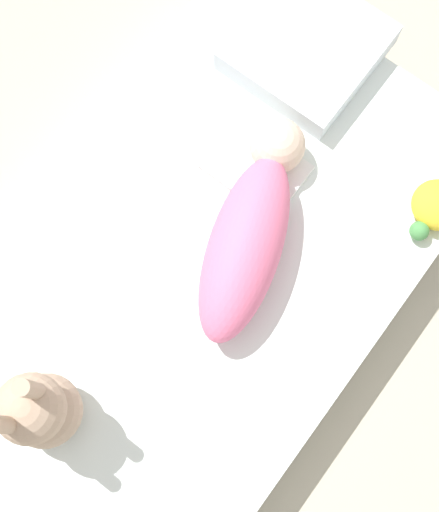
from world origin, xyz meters
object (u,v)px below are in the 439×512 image
Objects in this scene: bunny_plush at (39,410)px; turtle_plush at (437,207)px; swaddled_baby at (250,230)px; pillow at (307,48)px.

turtle_plush is at bearing 155.15° from bunny_plush.
bunny_plush is at bearing -24.85° from turtle_plush.
bunny_plush is (0.57, -0.11, 0.06)m from swaddled_baby.
pillow is 1.03m from bunny_plush.
bunny_plush is at bearing 3.45° from pillow.
swaddled_baby is 1.62× the size of pillow.
turtle_plush is at bearing -63.65° from swaddled_baby.
swaddled_baby is at bearing 169.38° from bunny_plush.
swaddled_baby is 3.41× the size of turtle_plush.
turtle_plush reaches higher than pillow.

